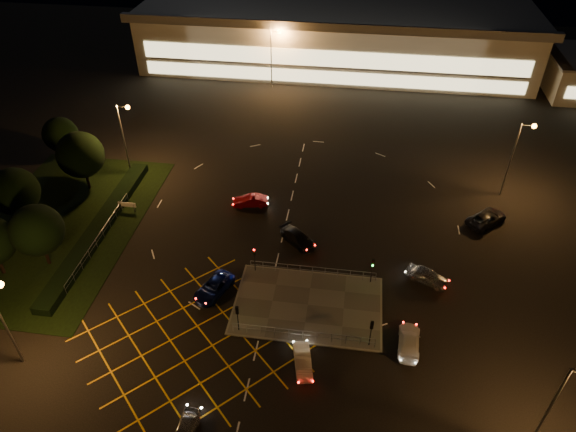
# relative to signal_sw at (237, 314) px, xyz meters

# --- Properties ---
(ground) EXTENTS (180.00, 180.00, 0.00)m
(ground) POSITION_rel_signal_sw_xyz_m (4.00, 5.99, -2.37)
(ground) COLOR black
(ground) RESTS_ON ground
(pedestrian_island) EXTENTS (14.00, 9.00, 0.12)m
(pedestrian_island) POSITION_rel_signal_sw_xyz_m (6.00, 3.99, -2.31)
(pedestrian_island) COLOR #4C4944
(pedestrian_island) RESTS_ON ground
(grass_verge) EXTENTS (18.00, 30.00, 0.08)m
(grass_verge) POSITION_rel_signal_sw_xyz_m (-24.00, 11.99, -2.33)
(grass_verge) COLOR black
(grass_verge) RESTS_ON ground
(hedge) EXTENTS (2.00, 26.00, 1.00)m
(hedge) POSITION_rel_signal_sw_xyz_m (-19.00, 11.99, -1.87)
(hedge) COLOR black
(hedge) RESTS_ON ground
(supermarket) EXTENTS (72.00, 26.50, 10.50)m
(supermarket) POSITION_rel_signal_sw_xyz_m (4.00, 67.95, 2.95)
(supermarket) COLOR beige
(supermarket) RESTS_ON ground
(streetlight_sw) EXTENTS (1.78, 0.56, 10.03)m
(streetlight_sw) POSITION_rel_signal_sw_xyz_m (-17.56, -6.01, 4.20)
(streetlight_sw) COLOR slate
(streetlight_sw) RESTS_ON ground
(streetlight_se) EXTENTS (1.78, 0.56, 10.03)m
(streetlight_se) POSITION_rel_signal_sw_xyz_m (24.44, -8.01, 4.20)
(streetlight_se) COLOR slate
(streetlight_se) RESTS_ON ground
(streetlight_nw) EXTENTS (1.78, 0.56, 10.03)m
(streetlight_nw) POSITION_rel_signal_sw_xyz_m (-19.56, 23.99, 4.20)
(streetlight_nw) COLOR slate
(streetlight_nw) RESTS_ON ground
(streetlight_ne) EXTENTS (1.78, 0.56, 10.03)m
(streetlight_ne) POSITION_rel_signal_sw_xyz_m (28.44, 25.99, 4.20)
(streetlight_ne) COLOR slate
(streetlight_ne) RESTS_ON ground
(streetlight_far_left) EXTENTS (1.78, 0.56, 10.03)m
(streetlight_far_left) POSITION_rel_signal_sw_xyz_m (-5.56, 53.99, 4.20)
(streetlight_far_left) COLOR slate
(streetlight_far_left) RESTS_ON ground
(streetlight_far_right) EXTENTS (1.78, 0.56, 10.03)m
(streetlight_far_right) POSITION_rel_signal_sw_xyz_m (34.44, 55.99, 4.20)
(streetlight_far_right) COLOR slate
(streetlight_far_right) RESTS_ON ground
(signal_sw) EXTENTS (0.28, 0.30, 3.15)m
(signal_sw) POSITION_rel_signal_sw_xyz_m (0.00, 0.00, 0.00)
(signal_sw) COLOR black
(signal_sw) RESTS_ON pedestrian_island
(signal_se) EXTENTS (0.28, 0.30, 3.15)m
(signal_se) POSITION_rel_signal_sw_xyz_m (12.00, 0.00, 0.00)
(signal_se) COLOR black
(signal_se) RESTS_ON pedestrian_island
(signal_nw) EXTENTS (0.28, 0.30, 3.15)m
(signal_nw) POSITION_rel_signal_sw_xyz_m (0.00, 7.99, 0.00)
(signal_nw) COLOR black
(signal_nw) RESTS_ON pedestrian_island
(signal_ne) EXTENTS (0.28, 0.30, 3.15)m
(signal_ne) POSITION_rel_signal_sw_xyz_m (12.00, 7.99, 0.00)
(signal_ne) COLOR black
(signal_ne) RESTS_ON pedestrian_island
(tree_b) EXTENTS (5.40, 5.40, 7.35)m
(tree_b) POSITION_rel_signal_sw_xyz_m (-28.00, 11.99, 2.28)
(tree_b) COLOR black
(tree_b) RESTS_ON ground
(tree_c) EXTENTS (5.76, 5.76, 7.84)m
(tree_c) POSITION_rel_signal_sw_xyz_m (-24.00, 19.99, 2.59)
(tree_c) COLOR black
(tree_c) RESTS_ON ground
(tree_d) EXTENTS (4.68, 4.68, 6.37)m
(tree_d) POSITION_rel_signal_sw_xyz_m (-30.00, 25.99, 1.65)
(tree_d) COLOR black
(tree_d) RESTS_ON ground
(tree_e) EXTENTS (5.40, 5.40, 7.35)m
(tree_e) POSITION_rel_signal_sw_xyz_m (-22.00, 5.99, 2.28)
(tree_e) COLOR black
(tree_e) RESTS_ON ground
(car_near_silver) EXTENTS (1.77, 3.83, 1.27)m
(car_near_silver) POSITION_rel_signal_sw_xyz_m (-1.88, -10.58, -1.73)
(car_near_silver) COLOR #B7B9BF
(car_near_silver) RESTS_ON ground
(car_queue_white) EXTENTS (2.23, 4.14, 1.29)m
(car_queue_white) POSITION_rel_signal_sw_xyz_m (6.34, -3.01, -1.72)
(car_queue_white) COLOR #B9B9B9
(car_queue_white) RESTS_ON ground
(car_left_blue) EXTENTS (3.93, 5.37, 1.36)m
(car_left_blue) POSITION_rel_signal_sw_xyz_m (-3.50, 4.41, -1.69)
(car_left_blue) COLOR #0E1855
(car_left_blue) RESTS_ON ground
(car_far_dkgrey) EXTENTS (4.85, 4.62, 1.38)m
(car_far_dkgrey) POSITION_rel_signal_sw_xyz_m (3.88, 13.15, -1.67)
(car_far_dkgrey) COLOR black
(car_far_dkgrey) RESTS_ON ground
(car_right_silver) EXTENTS (4.65, 3.43, 1.47)m
(car_right_silver) POSITION_rel_signal_sw_xyz_m (17.69, 9.06, -1.63)
(car_right_silver) COLOR #9FA1A5
(car_right_silver) RESTS_ON ground
(car_circ_red) EXTENTS (4.42, 2.28, 1.39)m
(car_circ_red) POSITION_rel_signal_sw_xyz_m (-2.78, 19.25, -1.67)
(car_circ_red) COLOR maroon
(car_circ_red) RESTS_ON ground
(car_east_grey) EXTENTS (5.58, 5.46, 1.48)m
(car_east_grey) POSITION_rel_signal_sw_xyz_m (25.22, 19.74, -1.62)
(car_east_grey) COLOR black
(car_east_grey) RESTS_ON ground
(car_approach_white) EXTENTS (2.24, 4.78, 1.35)m
(car_approach_white) POSITION_rel_signal_sw_xyz_m (15.50, 0.43, -1.69)
(car_approach_white) COLOR silver
(car_approach_white) RESTS_ON ground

